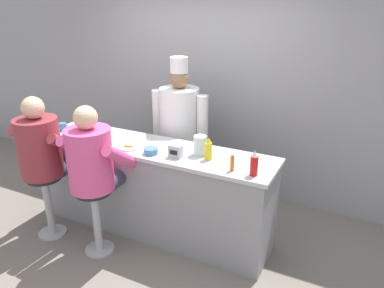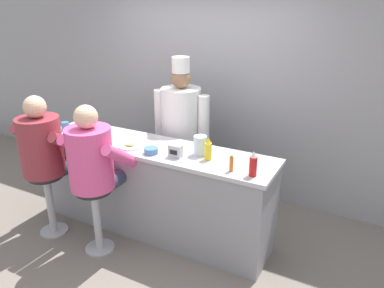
{
  "view_description": "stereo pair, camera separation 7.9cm",
  "coord_description": "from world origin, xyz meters",
  "px_view_note": "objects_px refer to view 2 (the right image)",
  "views": [
    {
      "loc": [
        1.97,
        -2.69,
        2.43
      ],
      "look_at": [
        0.48,
        0.28,
        1.12
      ],
      "focal_mm": 35.0,
      "sensor_mm": 36.0,
      "label": 1
    },
    {
      "loc": [
        2.04,
        -2.66,
        2.43
      ],
      "look_at": [
        0.48,
        0.28,
        1.12
      ],
      "focal_mm": 35.0,
      "sensor_mm": 36.0,
      "label": 2
    }
  ],
  "objects_px": {
    "cereal_bowl": "(151,151)",
    "diner_seated_pink": "(93,162)",
    "ketchup_bottle_red": "(253,164)",
    "breakfast_plate": "(130,146)",
    "coffee_mug_tan": "(94,132)",
    "diner_seated_maroon": "(45,149)",
    "water_pitcher_clear": "(200,145)",
    "hot_sauce_bottle_orange": "(231,164)",
    "napkin_dispenser_chrome": "(175,151)",
    "coffee_mug_blue": "(66,126)",
    "cook_in_whites_near": "(181,128)",
    "mustard_bottle_yellow": "(208,149)"
  },
  "relations": [
    {
      "from": "water_pitcher_clear",
      "to": "coffee_mug_blue",
      "type": "relative_size",
      "value": 1.45
    },
    {
      "from": "diner_seated_maroon",
      "to": "diner_seated_pink",
      "type": "xyz_separation_m",
      "value": [
        0.65,
        -0.0,
        -0.0
      ]
    },
    {
      "from": "coffee_mug_tan",
      "to": "diner_seated_pink",
      "type": "bearing_deg",
      "value": -49.02
    },
    {
      "from": "mustard_bottle_yellow",
      "to": "diner_seated_pink",
      "type": "xyz_separation_m",
      "value": [
        -0.97,
        -0.5,
        -0.13
      ]
    },
    {
      "from": "cook_in_whites_near",
      "to": "diner_seated_maroon",
      "type": "bearing_deg",
      "value": -129.08
    },
    {
      "from": "mustard_bottle_yellow",
      "to": "water_pitcher_clear",
      "type": "height_order",
      "value": "mustard_bottle_yellow"
    },
    {
      "from": "diner_seated_maroon",
      "to": "mustard_bottle_yellow",
      "type": "bearing_deg",
      "value": 17.14
    },
    {
      "from": "hot_sauce_bottle_orange",
      "to": "water_pitcher_clear",
      "type": "xyz_separation_m",
      "value": [
        -0.41,
        0.21,
        0.02
      ]
    },
    {
      "from": "breakfast_plate",
      "to": "cook_in_whites_near",
      "type": "relative_size",
      "value": 0.13
    },
    {
      "from": "cook_in_whites_near",
      "to": "diner_seated_pink",
      "type": "bearing_deg",
      "value": -104.24
    },
    {
      "from": "breakfast_plate",
      "to": "coffee_mug_tan",
      "type": "height_order",
      "value": "coffee_mug_tan"
    },
    {
      "from": "mustard_bottle_yellow",
      "to": "hot_sauce_bottle_orange",
      "type": "xyz_separation_m",
      "value": [
        0.29,
        -0.13,
        -0.03
      ]
    },
    {
      "from": "mustard_bottle_yellow",
      "to": "ketchup_bottle_red",
      "type": "bearing_deg",
      "value": -14.94
    },
    {
      "from": "napkin_dispenser_chrome",
      "to": "diner_seated_maroon",
      "type": "height_order",
      "value": "diner_seated_maroon"
    },
    {
      "from": "hot_sauce_bottle_orange",
      "to": "coffee_mug_tan",
      "type": "distance_m",
      "value": 1.67
    },
    {
      "from": "water_pitcher_clear",
      "to": "cook_in_whites_near",
      "type": "distance_m",
      "value": 0.82
    },
    {
      "from": "mustard_bottle_yellow",
      "to": "coffee_mug_blue",
      "type": "bearing_deg",
      "value": -179.86
    },
    {
      "from": "mustard_bottle_yellow",
      "to": "coffee_mug_blue",
      "type": "height_order",
      "value": "mustard_bottle_yellow"
    },
    {
      "from": "coffee_mug_tan",
      "to": "diner_seated_pink",
      "type": "relative_size",
      "value": 0.09
    },
    {
      "from": "cereal_bowl",
      "to": "breakfast_plate",
      "type": "bearing_deg",
      "value": 172.94
    },
    {
      "from": "ketchup_bottle_red",
      "to": "coffee_mug_blue",
      "type": "bearing_deg",
      "value": 176.89
    },
    {
      "from": "diner_seated_pink",
      "to": "cook_in_whites_near",
      "type": "bearing_deg",
      "value": 75.76
    },
    {
      "from": "diner_seated_pink",
      "to": "water_pitcher_clear",
      "type": "bearing_deg",
      "value": 34.21
    },
    {
      "from": "breakfast_plate",
      "to": "diner_seated_maroon",
      "type": "height_order",
      "value": "diner_seated_maroon"
    },
    {
      "from": "coffee_mug_tan",
      "to": "napkin_dispenser_chrome",
      "type": "xyz_separation_m",
      "value": [
        1.08,
        -0.07,
        0.01
      ]
    },
    {
      "from": "ketchup_bottle_red",
      "to": "breakfast_plate",
      "type": "xyz_separation_m",
      "value": [
        -1.33,
        0.04,
        -0.09
      ]
    },
    {
      "from": "ketchup_bottle_red",
      "to": "coffee_mug_tan",
      "type": "height_order",
      "value": "ketchup_bottle_red"
    },
    {
      "from": "water_pitcher_clear",
      "to": "breakfast_plate",
      "type": "relative_size",
      "value": 0.83
    },
    {
      "from": "diner_seated_maroon",
      "to": "hot_sauce_bottle_orange",
      "type": "bearing_deg",
      "value": 10.92
    },
    {
      "from": "breakfast_plate",
      "to": "cook_in_whites_near",
      "type": "xyz_separation_m",
      "value": [
        0.17,
        0.76,
        -0.01
      ]
    },
    {
      "from": "breakfast_plate",
      "to": "coffee_mug_blue",
      "type": "bearing_deg",
      "value": 174.86
    },
    {
      "from": "cook_in_whites_near",
      "to": "coffee_mug_tan",
      "type": "bearing_deg",
      "value": -135.61
    },
    {
      "from": "breakfast_plate",
      "to": "diner_seated_pink",
      "type": "height_order",
      "value": "diner_seated_pink"
    },
    {
      "from": "ketchup_bottle_red",
      "to": "breakfast_plate",
      "type": "bearing_deg",
      "value": 178.39
    },
    {
      "from": "ketchup_bottle_red",
      "to": "cereal_bowl",
      "type": "relative_size",
      "value": 1.65
    },
    {
      "from": "breakfast_plate",
      "to": "napkin_dispenser_chrome",
      "type": "distance_m",
      "value": 0.54
    },
    {
      "from": "cereal_bowl",
      "to": "diner_seated_pink",
      "type": "relative_size",
      "value": 0.09
    },
    {
      "from": "breakfast_plate",
      "to": "coffee_mug_tan",
      "type": "distance_m",
      "value": 0.54
    },
    {
      "from": "ketchup_bottle_red",
      "to": "diner_seated_maroon",
      "type": "bearing_deg",
      "value": -170.03
    },
    {
      "from": "breakfast_plate",
      "to": "diner_seated_maroon",
      "type": "bearing_deg",
      "value": -152.36
    },
    {
      "from": "mustard_bottle_yellow",
      "to": "diner_seated_maroon",
      "type": "height_order",
      "value": "diner_seated_maroon"
    },
    {
      "from": "mustard_bottle_yellow",
      "to": "breakfast_plate",
      "type": "xyz_separation_m",
      "value": [
        -0.84,
        -0.09,
        -0.09
      ]
    },
    {
      "from": "coffee_mug_blue",
      "to": "water_pitcher_clear",
      "type": "bearing_deg",
      "value": 2.68
    },
    {
      "from": "water_pitcher_clear",
      "to": "diner_seated_maroon",
      "type": "relative_size",
      "value": 0.12
    },
    {
      "from": "breakfast_plate",
      "to": "ketchup_bottle_red",
      "type": "bearing_deg",
      "value": -1.61
    },
    {
      "from": "cereal_bowl",
      "to": "napkin_dispenser_chrome",
      "type": "relative_size",
      "value": 1.07
    },
    {
      "from": "napkin_dispenser_chrome",
      "to": "coffee_mug_blue",
      "type": "bearing_deg",
      "value": 176.69
    },
    {
      "from": "cereal_bowl",
      "to": "diner_seated_pink",
      "type": "height_order",
      "value": "diner_seated_pink"
    },
    {
      "from": "mustard_bottle_yellow",
      "to": "breakfast_plate",
      "type": "bearing_deg",
      "value": -173.75
    },
    {
      "from": "cereal_bowl",
      "to": "diner_seated_pink",
      "type": "distance_m",
      "value": 0.56
    }
  ]
}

